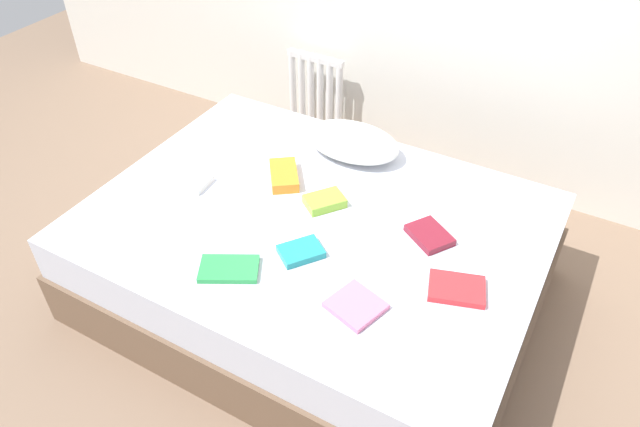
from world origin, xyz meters
TOP-DOWN VIEW (x-y plane):
  - ground_plane at (0.00, 0.00)m, footprint 8.00×8.00m
  - bed at (0.00, 0.00)m, footprint 2.00×1.50m
  - radiator at (-0.68, 1.20)m, footprint 0.38×0.04m
  - pillow at (-0.08, 0.52)m, footprint 0.49×0.31m
  - textbook_white at (-0.64, -0.08)m, footprint 0.20×0.15m
  - textbook_orange at (-0.26, 0.17)m, footprint 0.24×0.26m
  - textbook_pink at (0.40, -0.38)m, footprint 0.23×0.22m
  - textbook_maroon at (0.49, 0.12)m, footprint 0.23×0.22m
  - textbook_lime at (-0.00, 0.09)m, footprint 0.20×0.21m
  - textbook_red at (0.70, -0.12)m, footprint 0.25×0.21m
  - textbook_green at (-0.13, -0.46)m, footprint 0.27×0.24m
  - textbook_teal at (0.07, -0.24)m, footprint 0.20×0.21m

SIDE VIEW (x-z plane):
  - ground_plane at x=0.00m, z-range 0.00..0.00m
  - bed at x=0.00m, z-range 0.00..0.50m
  - radiator at x=-0.68m, z-range 0.13..0.62m
  - textbook_green at x=-0.13m, z-range 0.50..0.52m
  - textbook_pink at x=0.40m, z-range 0.50..0.52m
  - textbook_red at x=0.70m, z-range 0.50..0.53m
  - textbook_white at x=-0.64m, z-range 0.50..0.53m
  - textbook_teal at x=0.07m, z-range 0.50..0.53m
  - textbook_maroon at x=0.49m, z-range 0.50..0.53m
  - textbook_lime at x=0.00m, z-range 0.50..0.54m
  - textbook_orange at x=-0.26m, z-range 0.50..0.55m
  - pillow at x=-0.08m, z-range 0.50..0.64m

